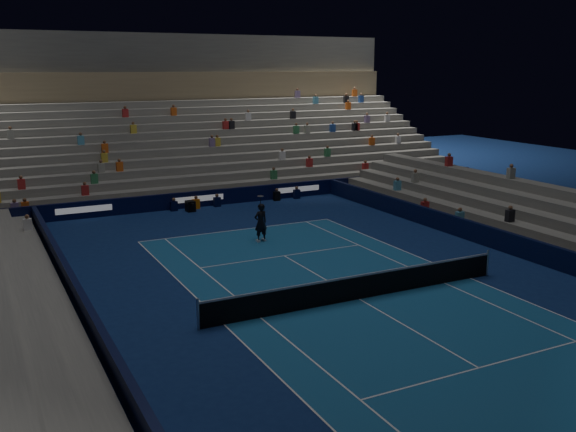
% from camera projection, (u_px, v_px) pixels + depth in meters
% --- Properties ---
extents(ground, '(90.00, 90.00, 0.00)m').
position_uv_depth(ground, '(359.00, 299.00, 24.32)').
color(ground, navy).
rests_on(ground, ground).
extents(court_surface, '(10.97, 23.77, 0.01)m').
position_uv_depth(court_surface, '(359.00, 299.00, 24.32)').
color(court_surface, '#185287').
rests_on(court_surface, ground).
extents(sponsor_barrier_far, '(44.00, 0.25, 1.00)m').
position_uv_depth(sponsor_barrier_far, '(199.00, 199.00, 40.29)').
color(sponsor_barrier_far, black).
rests_on(sponsor_barrier_far, ground).
extents(sponsor_barrier_east, '(0.25, 37.00, 1.00)m').
position_uv_depth(sponsor_barrier_east, '(543.00, 254.00, 28.47)').
color(sponsor_barrier_east, black).
rests_on(sponsor_barrier_east, ground).
extents(sponsor_barrier_west, '(0.25, 37.00, 1.00)m').
position_uv_depth(sponsor_barrier_west, '(97.00, 334.00, 19.95)').
color(sponsor_barrier_west, '#080E33').
rests_on(sponsor_barrier_west, ground).
extents(grandstand_main, '(44.00, 15.20, 11.20)m').
position_uv_depth(grandstand_main, '(156.00, 139.00, 47.81)').
color(grandstand_main, slate).
rests_on(grandstand_main, ground).
extents(tennis_net, '(12.90, 0.10, 1.10)m').
position_uv_depth(tennis_net, '(359.00, 287.00, 24.21)').
color(tennis_net, '#B2B2B7').
rests_on(tennis_net, ground).
extents(tennis_player, '(0.76, 0.55, 1.95)m').
position_uv_depth(tennis_player, '(261.00, 223.00, 32.18)').
color(tennis_player, black).
rests_on(tennis_player, ground).
extents(broadcast_camera, '(0.53, 0.97, 0.65)m').
position_uv_depth(broadcast_camera, '(190.00, 206.00, 39.02)').
color(broadcast_camera, black).
rests_on(broadcast_camera, ground).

